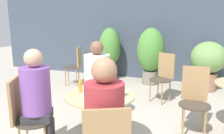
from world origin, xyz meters
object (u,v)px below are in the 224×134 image
bistro_chair_1 (24,112)px  potted_plant_1 (151,52)px  bistro_chair_0 (97,87)px  seated_person_2 (104,119)px  beer_glass_1 (81,86)px  beer_glass_2 (86,94)px  potted_plant_0 (110,51)px  beer_glass_3 (122,90)px  beer_glass_0 (109,82)px  bistro_chair_5 (164,73)px  cafe_table_near (100,109)px  bistro_chair_3 (195,95)px  potted_plant_2 (208,61)px  seated_person_1 (37,95)px  bistro_chair_4 (76,63)px  seated_person_0 (97,78)px

bistro_chair_1 → potted_plant_1: potted_plant_1 is taller
bistro_chair_0 → seated_person_2: seated_person_2 is taller
beer_glass_1 → beer_glass_2: 0.33m
bistro_chair_1 → potted_plant_0: (-0.35, 3.59, 0.22)m
beer_glass_3 → beer_glass_0: bearing=136.0°
bistro_chair_5 → beer_glass_1: bearing=-83.7°
bistro_chair_5 → seated_person_2: 2.67m
bistro_chair_0 → potted_plant_1: size_ratio=0.67×
cafe_table_near → potted_plant_1: bearing=90.0°
beer_glass_2 → bistro_chair_3: bearing=46.7°
beer_glass_3 → potted_plant_0: potted_plant_0 is taller
potted_plant_0 → potted_plant_2: potted_plant_0 is taller
beer_glass_0 → potted_plant_0: bearing=110.9°
bistro_chair_0 → seated_person_2: size_ratio=0.74×
beer_glass_0 → potted_plant_2: 3.08m
bistro_chair_3 → seated_person_1: size_ratio=0.74×
seated_person_1 → potted_plant_0: (-0.49, 3.52, 0.02)m
potted_plant_1 → seated_person_2: bearing=-85.2°
bistro_chair_4 → beer_glass_3: bistro_chair_4 is taller
beer_glass_1 → beer_glass_0: bearing=40.9°
potted_plant_1 → beer_glass_1: bearing=-94.7°
cafe_table_near → bistro_chair_3: bistro_chair_3 is taller
beer_glass_2 → beer_glass_3: (0.30, 0.28, -0.01)m
beer_glass_2 → potted_plant_0: bearing=107.1°
beer_glass_0 → bistro_chair_1: bearing=-140.8°
bistro_chair_1 → beer_glass_0: bistro_chair_1 is taller
bistro_chair_3 → bistro_chair_4: same height
seated_person_0 → beer_glass_0: seated_person_0 is taller
bistro_chair_5 → beer_glass_0: size_ratio=5.38×
seated_person_0 → bistro_chair_0: bearing=90.0°
seated_person_0 → beer_glass_1: seated_person_0 is taller
bistro_chair_5 → bistro_chair_0: bearing=-97.6°
bistro_chair_3 → bistro_chair_4: bearing=147.2°
bistro_chair_4 → potted_plant_2: 3.07m
beer_glass_2 → potted_plant_0: 3.62m
potted_plant_0 → bistro_chair_1: bearing=-84.4°
cafe_table_near → bistro_chair_5: 2.09m
bistro_chair_3 → beer_glass_3: bistro_chair_3 is taller
bistro_chair_3 → seated_person_1: seated_person_1 is taller
beer_glass_1 → potted_plant_1: size_ratio=0.11×
potted_plant_0 → bistro_chair_3: bearing=-47.2°
seated_person_1 → potted_plant_2: bearing=-56.4°
beer_glass_0 → potted_plant_1: (-0.02, 2.85, -0.01)m
beer_glass_0 → potted_plant_1: potted_plant_1 is taller
cafe_table_near → beer_glass_2: beer_glass_2 is taller
potted_plant_0 → potted_plant_1: size_ratio=0.99×
bistro_chair_5 → beer_glass_0: (-0.44, -1.79, 0.25)m
seated_person_0 → beer_glass_3: (0.56, -0.59, 0.05)m
bistro_chair_4 → potted_plant_0: bearing=126.1°
beer_glass_0 → beer_glass_2: size_ratio=0.99×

